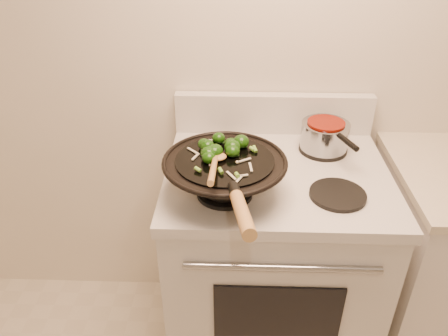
{
  "coord_description": "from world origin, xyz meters",
  "views": [
    {
      "loc": [
        -0.27,
        -0.13,
        1.73
      ],
      "look_at": [
        -0.31,
        1.01,
        1.02
      ],
      "focal_mm": 35.0,
      "sensor_mm": 36.0,
      "label": 1
    }
  ],
  "objects": [
    {
      "name": "wooden_spoon",
      "position": [
        -0.33,
        0.94,
        1.08
      ],
      "size": [
        0.07,
        0.3,
        0.1
      ],
      "color": "#A87A42",
      "rests_on": "wok"
    },
    {
      "name": "saucepan",
      "position": [
        0.06,
        1.32,
        0.99
      ],
      "size": [
        0.18,
        0.27,
        0.1
      ],
      "color": "#909398",
      "rests_on": "stove"
    },
    {
      "name": "stirfry",
      "position": [
        -0.32,
        1.06,
        1.07
      ],
      "size": [
        0.23,
        0.27,
        0.04
      ],
      "color": "#133808",
      "rests_on": "wok"
    },
    {
      "name": "stove",
      "position": [
        -0.12,
        1.17,
        0.47
      ],
      "size": [
        0.78,
        0.67,
        1.08
      ],
      "color": "silver",
      "rests_on": "ground"
    },
    {
      "name": "wok",
      "position": [
        -0.3,
        1.02,
        1.0
      ],
      "size": [
        0.39,
        0.64,
        0.21
      ],
      "color": "black",
      "rests_on": "stove"
    }
  ]
}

